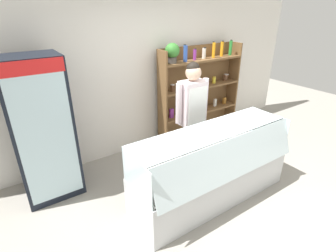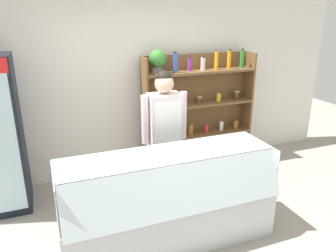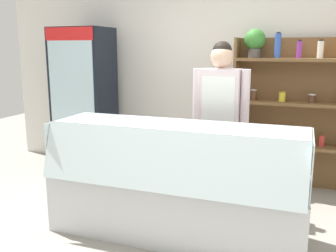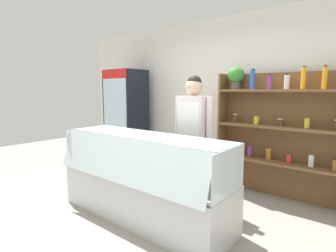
{
  "view_description": "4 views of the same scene",
  "coord_description": "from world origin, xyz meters",
  "views": [
    {
      "loc": [
        -2.33,
        -1.93,
        2.43
      ],
      "look_at": [
        -0.47,
        0.8,
        0.9
      ],
      "focal_mm": 28.0,
      "sensor_mm": 36.0,
      "label": 1
    },
    {
      "loc": [
        -1.3,
        -2.63,
        2.35
      ],
      "look_at": [
        0.04,
        0.83,
        1.06
      ],
      "focal_mm": 35.0,
      "sensor_mm": 36.0,
      "label": 2
    },
    {
      "loc": [
        0.8,
        -2.81,
        1.64
      ],
      "look_at": [
        -0.42,
        0.52,
        0.91
      ],
      "focal_mm": 40.0,
      "sensor_mm": 36.0,
      "label": 3
    },
    {
      "loc": [
        1.91,
        -2.01,
        1.52
      ],
      "look_at": [
        -0.2,
        0.6,
        1.07
      ],
      "focal_mm": 28.0,
      "sensor_mm": 36.0,
      "label": 4
    }
  ],
  "objects": [
    {
      "name": "ground_plane",
      "position": [
        0.0,
        0.0,
        0.0
      ],
      "size": [
        12.0,
        12.0,
        0.0
      ],
      "primitive_type": "plane",
      "color": "gray"
    },
    {
      "name": "back_wall",
      "position": [
        0.0,
        2.01,
        1.35
      ],
      "size": [
        6.8,
        0.1,
        2.7
      ],
      "primitive_type": "cube",
      "color": "white",
      "rests_on": "ground"
    },
    {
      "name": "shelving_unit",
      "position": [
        0.83,
        1.74,
        1.04
      ],
      "size": [
        1.76,
        0.29,
        1.87
      ],
      "color": "brown",
      "rests_on": "ground"
    },
    {
      "name": "deli_display_case",
      "position": [
        -0.22,
        0.14,
        0.31
      ],
      "size": [
        2.23,
        0.75,
        1.01
      ],
      "color": "silver",
      "rests_on": "ground"
    },
    {
      "name": "shop_clerk",
      "position": [
        0.01,
        0.87,
        1.02
      ],
      "size": [
        0.58,
        0.25,
        1.72
      ],
      "color": "#4C4233",
      "rests_on": "ground"
    }
  ]
}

